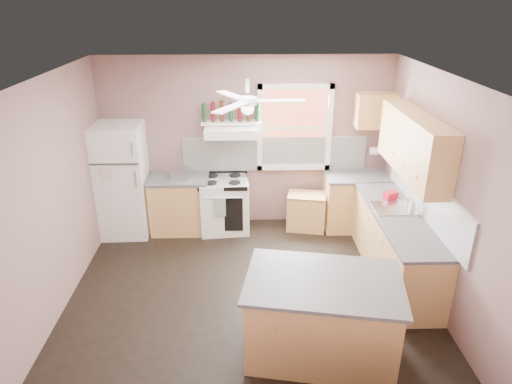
{
  "coord_description": "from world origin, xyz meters",
  "views": [
    {
      "loc": [
        -0.06,
        -4.88,
        3.51
      ],
      "look_at": [
        0.1,
        0.3,
        1.25
      ],
      "focal_mm": 32.0,
      "sensor_mm": 36.0,
      "label": 1
    }
  ],
  "objects_px": {
    "toaster": "(181,173)",
    "stove": "(224,205)",
    "cart": "(306,212)",
    "refrigerator": "(122,180)",
    "island": "(321,318)"
  },
  "relations": [
    {
      "from": "toaster",
      "to": "stove",
      "type": "distance_m",
      "value": 0.86
    },
    {
      "from": "stove",
      "to": "toaster",
      "type": "bearing_deg",
      "value": 177.73
    },
    {
      "from": "cart",
      "to": "refrigerator",
      "type": "bearing_deg",
      "value": -169.16
    },
    {
      "from": "toaster",
      "to": "island",
      "type": "relative_size",
      "value": 0.19
    },
    {
      "from": "cart",
      "to": "island",
      "type": "distance_m",
      "value": 2.79
    },
    {
      "from": "refrigerator",
      "to": "island",
      "type": "xyz_separation_m",
      "value": [
        2.66,
        -2.77,
        -0.45
      ]
    },
    {
      "from": "refrigerator",
      "to": "stove",
      "type": "bearing_deg",
      "value": -0.15
    },
    {
      "from": "island",
      "to": "refrigerator",
      "type": "bearing_deg",
      "value": 144.19
    },
    {
      "from": "refrigerator",
      "to": "toaster",
      "type": "xyz_separation_m",
      "value": [
        0.91,
        0.01,
        0.11
      ]
    },
    {
      "from": "cart",
      "to": "toaster",
      "type": "bearing_deg",
      "value": -169.24
    },
    {
      "from": "toaster",
      "to": "cart",
      "type": "distance_m",
      "value": 2.08
    },
    {
      "from": "refrigerator",
      "to": "cart",
      "type": "height_order",
      "value": "refrigerator"
    },
    {
      "from": "stove",
      "to": "refrigerator",
      "type": "bearing_deg",
      "value": 176.41
    },
    {
      "from": "cart",
      "to": "island",
      "type": "xyz_separation_m",
      "value": [
        -0.22,
        -2.78,
        0.13
      ]
    },
    {
      "from": "refrigerator",
      "to": "island",
      "type": "bearing_deg",
      "value": -47.68
    }
  ]
}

